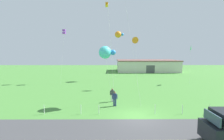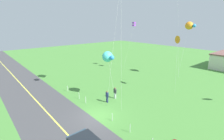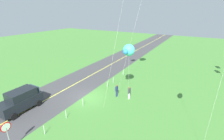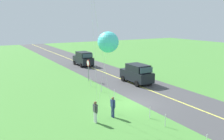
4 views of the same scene
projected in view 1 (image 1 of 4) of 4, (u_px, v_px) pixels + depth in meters
name	position (u px, v px, depth m)	size (l,w,h in m)	color
ground_plane	(137.00, 117.00, 14.61)	(120.00, 120.00, 0.10)	#478438
person_adult_near	(112.00, 94.00, 19.07)	(0.58, 0.22, 1.60)	silver
person_adult_companion	(115.00, 98.00, 17.50)	(0.58, 0.22, 1.60)	navy
kite_red_low	(106.00, 52.00, 17.92)	(1.90, 1.40, 6.53)	silver
kite_yellow_high	(107.00, 5.00, 32.88)	(2.19, 0.56, 15.96)	silver
kite_green_far	(191.00, 48.00, 30.32)	(0.80, 1.62, 7.13)	silver
kite_orange_near	(135.00, 40.00, 26.59)	(1.08, 0.58, 8.37)	silver
kite_cyan_top	(118.00, 34.00, 34.31)	(2.16, 1.40, 10.32)	silver
kite_purple_back	(64.00, 32.00, 31.48)	(0.56, 3.09, 10.28)	silver
warehouse_distant	(147.00, 66.00, 50.15)	(18.36, 10.20, 3.50)	beige
fence_post_0	(44.00, 110.00, 15.20)	(0.05, 0.05, 0.90)	silver
fence_post_1	(81.00, 110.00, 15.22)	(0.05, 0.05, 0.90)	silver
fence_post_2	(99.00, 109.00, 15.23)	(0.05, 0.05, 0.90)	silver
fence_post_3	(155.00, 109.00, 15.26)	(0.05, 0.05, 0.90)	silver
fence_post_4	(182.00, 109.00, 15.28)	(0.05, 0.05, 0.90)	silver
fence_post_5	(210.00, 109.00, 15.29)	(0.05, 0.05, 0.90)	silver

